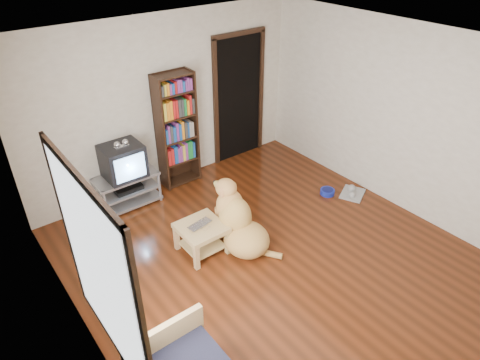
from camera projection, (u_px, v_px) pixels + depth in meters
ground at (275, 260)px, 5.38m from camera, size 5.00×5.00×0.00m
ceiling at (286, 52)px, 4.00m from camera, size 5.00×5.00×0.00m
wall_back at (166, 104)px, 6.37m from camera, size 4.50×0.00×4.50m
wall_left at (78, 257)px, 3.52m from camera, size 0.00×5.00×5.00m
wall_right at (401, 120)px, 5.86m from camera, size 0.00×5.00×5.00m
laptop at (202, 226)px, 5.30m from camera, size 0.34×0.25×0.02m
dog_bowl at (327, 192)px, 6.62m from camera, size 0.22×0.22×0.08m
grey_rag at (352, 194)px, 6.63m from camera, size 0.50×0.46×0.03m
window at (99, 273)px, 3.09m from camera, size 0.03×1.46×1.70m
doorway at (239, 95)px, 7.15m from camera, size 1.03×0.05×2.19m
tv_stand at (127, 189)px, 6.28m from camera, size 0.90×0.45×0.50m
crt_tv at (122, 160)px, 6.04m from camera, size 0.55×0.52×0.58m
bookshelf at (176, 125)px, 6.45m from camera, size 0.60×0.30×1.80m
coffee_table at (202, 233)px, 5.39m from camera, size 0.55×0.55×0.40m
dog at (239, 224)px, 5.47m from camera, size 0.59×1.10×0.91m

